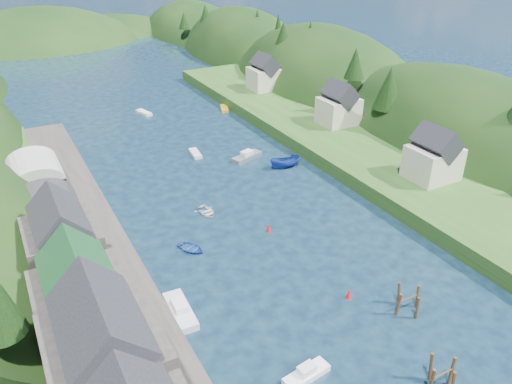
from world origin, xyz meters
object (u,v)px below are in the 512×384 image
channel_buoy_near (349,294)px  piling_cluster_far (408,302)px  piling_cluster_near (441,379)px  channel_buoy_far (269,228)px

channel_buoy_near → piling_cluster_far: bearing=-48.4°
piling_cluster_near → piling_cluster_far: (4.79, 9.07, -0.22)m
piling_cluster_far → channel_buoy_near: bearing=131.6°
piling_cluster_far → channel_buoy_near: 6.23m
channel_buoy_far → channel_buoy_near: bearing=-86.5°
piling_cluster_far → channel_buoy_near: size_ratio=3.11×
piling_cluster_near → channel_buoy_far: piling_cluster_near is taller
channel_buoy_near → channel_buoy_far: (-0.98, 16.03, 0.00)m
piling_cluster_near → channel_buoy_far: 29.75m
channel_buoy_near → channel_buoy_far: bearing=93.5°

